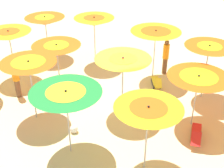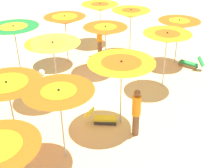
# 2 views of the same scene
# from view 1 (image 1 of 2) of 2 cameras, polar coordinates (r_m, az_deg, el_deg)

# --- Properties ---
(ground) EXTENTS (41.63, 41.63, 0.04)m
(ground) POSITION_cam_1_polar(r_m,az_deg,el_deg) (13.06, 1.09, -4.20)
(ground) COLOR beige
(beach_umbrella_1) EXTENTS (2.03, 2.03, 2.50)m
(beach_umbrella_1) POSITION_cam_1_polar(r_m,az_deg,el_deg) (13.17, 17.48, 6.10)
(beach_umbrella_1) COLOR #B2B2B7
(beach_umbrella_1) RESTS_ON ground
(beach_umbrella_2) EXTENTS (2.29, 2.29, 2.52)m
(beach_umbrella_2) POSITION_cam_1_polar(r_m,az_deg,el_deg) (14.20, 8.05, 8.97)
(beach_umbrella_2) COLOR #B2B2B7
(beach_umbrella_2) RESTS_ON ground
(beach_umbrella_3) EXTENTS (2.02, 2.02, 2.57)m
(beach_umbrella_3) POSITION_cam_1_polar(r_m,az_deg,el_deg) (15.68, -3.31, 11.44)
(beach_umbrella_3) COLOR #B2B2B7
(beach_umbrella_3) RESTS_ON ground
(beach_umbrella_4) EXTENTS (2.09, 2.09, 2.33)m
(beach_umbrella_4) POSITION_cam_1_polar(r_m,az_deg,el_deg) (16.85, -12.26, 11.31)
(beach_umbrella_4) COLOR #B2B2B7
(beach_umbrella_4) RESTS_ON ground
(beach_umbrella_6) EXTENTS (2.26, 2.26, 2.17)m
(beach_umbrella_6) POSITION_cam_1_polar(r_m,az_deg,el_deg) (11.42, 15.62, 0.63)
(beach_umbrella_6) COLOR #B2B2B7
(beach_umbrella_6) RESTS_ON ground
(beach_umbrella_7) EXTENTS (2.15, 2.15, 2.50)m
(beach_umbrella_7) POSITION_cam_1_polar(r_m,az_deg,el_deg) (11.56, 2.00, 3.81)
(beach_umbrella_7) COLOR #B2B2B7
(beach_umbrella_7) RESTS_ON ground
(beach_umbrella_8) EXTENTS (2.10, 2.10, 2.28)m
(beach_umbrella_8) POSITION_cam_1_polar(r_m,az_deg,el_deg) (13.42, -10.18, 6.30)
(beach_umbrella_8) COLOR #B2B2B7
(beach_umbrella_8) RESTS_ON ground
(beach_umbrella_9) EXTENTS (2.07, 2.07, 2.47)m
(beach_umbrella_9) POSITION_cam_1_polar(r_m,az_deg,el_deg) (14.92, -18.51, 8.45)
(beach_umbrella_9) COLOR #B2B2B7
(beach_umbrella_9) RESTS_ON ground
(beach_umbrella_11) EXTENTS (2.04, 2.04, 2.42)m
(beach_umbrella_11) POSITION_cam_1_polar(r_m,az_deg,el_deg) (9.00, 6.70, -5.11)
(beach_umbrella_11) COLOR #B2B2B7
(beach_umbrella_11) RESTS_ON ground
(beach_umbrella_12) EXTENTS (2.28, 2.28, 2.48)m
(beach_umbrella_12) POSITION_cam_1_polar(r_m,az_deg,el_deg) (9.64, -8.48, -2.24)
(beach_umbrella_12) COLOR #B2B2B7
(beach_umbrella_12) RESTS_ON ground
(beach_umbrella_13) EXTENTS (2.07, 2.07, 2.53)m
(beach_umbrella_13) POSITION_cam_1_polar(r_m,az_deg,el_deg) (11.63, -15.08, 3.13)
(beach_umbrella_13) COLOR #B2B2B7
(beach_umbrella_13) RESTS_ON ground
(lounger_0) EXTENTS (1.04, 1.19, 0.68)m
(lounger_0) POSITION_cam_1_polar(r_m,az_deg,el_deg) (18.10, -9.65, 6.61)
(lounger_0) COLOR olive
(lounger_0) RESTS_ON ground
(lounger_1) EXTENTS (1.20, 0.69, 0.60)m
(lounger_1) POSITION_cam_1_polar(r_m,az_deg,el_deg) (14.52, 8.18, 0.38)
(lounger_1) COLOR #333338
(lounger_1) RESTS_ON ground
(lounger_3) EXTENTS (1.28, 1.10, 0.56)m
(lounger_3) POSITION_cam_1_polar(r_m,az_deg,el_deg) (11.72, 15.29, -8.79)
(lounger_3) COLOR olive
(lounger_3) RESTS_ON ground
(beachgoer_0) EXTENTS (0.30, 0.30, 1.79)m
(beachgoer_0) POSITION_cam_1_polar(r_m,az_deg,el_deg) (15.34, 9.87, 5.07)
(beachgoer_0) COLOR brown
(beachgoer_0) RESTS_ON ground
(beachgoer_1) EXTENTS (0.30, 0.30, 1.75)m
(beachgoer_1) POSITION_cam_1_polar(r_m,az_deg,el_deg) (13.86, -17.30, 1.06)
(beachgoer_1) COLOR brown
(beachgoer_1) RESTS_ON ground
(beach_ball) EXTENTS (0.30, 0.30, 0.30)m
(beach_ball) POSITION_cam_1_polar(r_m,az_deg,el_deg) (11.69, -7.05, -8.23)
(beach_ball) COLOR white
(beach_ball) RESTS_ON ground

